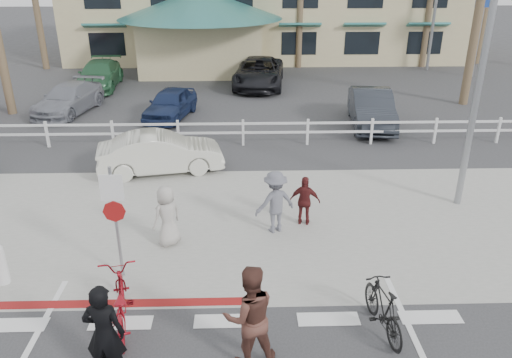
{
  "coord_description": "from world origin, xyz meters",
  "views": [
    {
      "loc": [
        0.38,
        -7.09,
        6.42
      ],
      "look_at": [
        0.69,
        4.0,
        1.5
      ],
      "focal_mm": 35.0,
      "sensor_mm": 36.0,
      "label": 1
    }
  ],
  "objects_px": {
    "car_white_sedan": "(161,153)",
    "bike_black": "(383,308)",
    "sign_post": "(116,218)",
    "bike_red": "(120,302)"
  },
  "relations": [
    {
      "from": "car_white_sedan",
      "to": "bike_black",
      "type": "bearing_deg",
      "value": -157.21
    },
    {
      "from": "sign_post",
      "to": "bike_black",
      "type": "height_order",
      "value": "sign_post"
    },
    {
      "from": "bike_red",
      "to": "bike_black",
      "type": "bearing_deg",
      "value": 164.21
    },
    {
      "from": "bike_black",
      "to": "car_white_sedan",
      "type": "distance_m",
      "value": 9.38
    },
    {
      "from": "bike_black",
      "to": "sign_post",
      "type": "bearing_deg",
      "value": -28.84
    },
    {
      "from": "bike_red",
      "to": "car_white_sedan",
      "type": "bearing_deg",
      "value": -100.18
    },
    {
      "from": "bike_red",
      "to": "car_white_sedan",
      "type": "xyz_separation_m",
      "value": [
        -0.32,
        7.52,
        0.12
      ]
    },
    {
      "from": "car_white_sedan",
      "to": "sign_post",
      "type": "bearing_deg",
      "value": 168.75
    },
    {
      "from": "sign_post",
      "to": "bike_red",
      "type": "relative_size",
      "value": 1.43
    },
    {
      "from": "sign_post",
      "to": "car_white_sedan",
      "type": "height_order",
      "value": "sign_post"
    }
  ]
}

